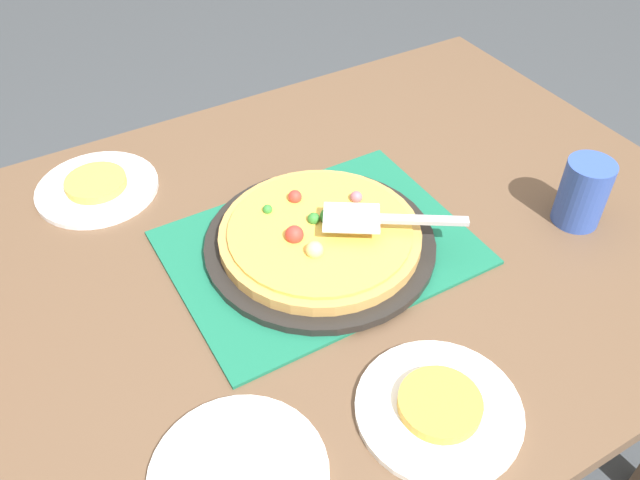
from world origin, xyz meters
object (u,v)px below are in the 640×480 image
(plate_far_right, at_px, (97,188))
(served_slice_right, at_px, (96,183))
(cup_far, at_px, (583,193))
(plate_near_left, at_px, (439,409))
(pizza_server, at_px, (382,219))
(pizza_pan, at_px, (320,243))
(plate_side, at_px, (239,475))
(served_slice_left, at_px, (440,404))
(pizza, at_px, (320,234))

(plate_far_right, distance_m, served_slice_right, 0.01)
(cup_far, bearing_deg, plate_near_left, -156.98)
(plate_near_left, xyz_separation_m, pizza_server, (0.10, 0.29, 0.07))
(plate_far_right, bearing_deg, plate_near_left, -69.55)
(cup_far, bearing_deg, pizza_pan, 159.39)
(pizza_pan, height_order, plate_far_right, pizza_pan)
(cup_far, bearing_deg, plate_far_right, 144.48)
(plate_side, height_order, pizza_server, pizza_server)
(plate_near_left, bearing_deg, pizza_server, 70.65)
(served_slice_left, distance_m, cup_far, 0.48)
(plate_near_left, bearing_deg, cup_far, 23.02)
(pizza, bearing_deg, pizza_server, -32.91)
(pizza, xyz_separation_m, served_slice_left, (-0.02, -0.35, -0.02))
(plate_side, height_order, cup_far, cup_far)
(pizza, bearing_deg, plate_near_left, -93.41)
(pizza_pan, relative_size, pizza_server, 1.75)
(served_slice_right, relative_size, pizza_server, 0.51)
(served_slice_right, xyz_separation_m, pizza_server, (0.36, -0.39, 0.05))
(pizza_pan, xyz_separation_m, cup_far, (0.42, -0.16, 0.05))
(plate_near_left, bearing_deg, served_slice_right, 110.45)
(plate_near_left, relative_size, plate_far_right, 1.00)
(plate_near_left, xyz_separation_m, plate_far_right, (-0.26, 0.68, 0.00))
(pizza_pan, height_order, pizza, pizza)
(plate_side, xyz_separation_m, pizza_server, (0.37, 0.24, 0.07))
(pizza, bearing_deg, plate_far_right, 129.16)
(served_slice_right, height_order, pizza_server, pizza_server)
(pizza_server, bearing_deg, cup_far, -17.27)
(plate_side, bearing_deg, served_slice_left, -10.38)
(pizza_server, bearing_deg, served_slice_left, -109.35)
(pizza, relative_size, plate_near_left, 1.50)
(plate_near_left, xyz_separation_m, served_slice_left, (-0.00, 0.00, 0.01))
(served_slice_left, height_order, served_slice_right, same)
(plate_near_left, height_order, plate_side, same)
(plate_near_left, xyz_separation_m, served_slice_right, (-0.26, 0.68, 0.01))
(served_slice_right, xyz_separation_m, cup_far, (0.70, -0.50, 0.04))
(pizza_pan, distance_m, plate_near_left, 0.35)
(pizza, bearing_deg, plate_side, -133.83)
(served_slice_right, height_order, cup_far, cup_far)
(plate_side, relative_size, cup_far, 1.83)
(pizza_pan, height_order, plate_near_left, pizza_pan)
(plate_far_right, bearing_deg, pizza_pan, -50.87)
(plate_side, xyz_separation_m, served_slice_right, (0.01, 0.64, 0.01))
(served_slice_right, distance_m, cup_far, 0.86)
(plate_far_right, relative_size, served_slice_right, 2.00)
(served_slice_right, bearing_deg, pizza_pan, -50.87)
(plate_side, height_order, served_slice_left, served_slice_left)
(pizza, height_order, served_slice_left, pizza)
(pizza, xyz_separation_m, plate_side, (-0.29, -0.30, -0.03))
(plate_near_left, distance_m, served_slice_right, 0.73)
(pizza_pan, relative_size, served_slice_left, 3.45)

